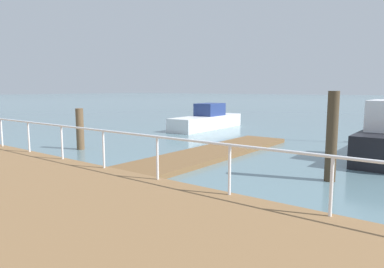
% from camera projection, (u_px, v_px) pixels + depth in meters
% --- Properties ---
extents(ground_plane, '(300.00, 300.00, 0.00)m').
position_uv_depth(ground_plane, '(41.00, 140.00, 17.59)').
color(ground_plane, slate).
extents(floating_dock, '(10.28, 2.00, 0.18)m').
position_uv_depth(floating_dock, '(207.00, 154.00, 13.38)').
color(floating_dock, brown).
rests_on(floating_dock, ground_plane).
extents(boardwalk_railing, '(0.06, 22.40, 1.08)m').
position_uv_depth(boardwalk_railing, '(191.00, 149.00, 7.73)').
color(boardwalk_railing, white).
rests_on(boardwalk_railing, boardwalk).
extents(dock_piling_0, '(0.32, 0.32, 1.76)m').
position_uv_depth(dock_piling_0, '(80.00, 129.00, 14.82)').
color(dock_piling_0, brown).
rests_on(dock_piling_0, ground_plane).
extents(dock_piling_2, '(0.31, 0.31, 2.54)m').
position_uv_depth(dock_piling_2, '(332.00, 137.00, 9.66)').
color(dock_piling_2, '#473826').
rests_on(dock_piling_2, ground_plane).
extents(moored_boat_1, '(6.44, 1.87, 1.64)m').
position_uv_depth(moored_boat_1, '(207.00, 120.00, 22.72)').
color(moored_boat_1, white).
rests_on(moored_boat_1, ground_plane).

